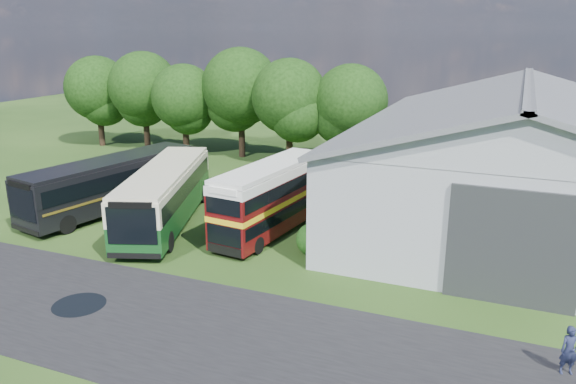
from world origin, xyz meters
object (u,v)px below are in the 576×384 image
at_px(storage_shed, 521,151).
at_px(bus_maroon_double, 271,199).
at_px(bus_dark_single, 112,183).
at_px(visitor_a, 569,351).
at_px(bus_green_single, 165,195).

bearing_deg(storage_shed, bus_maroon_double, -148.05).
bearing_deg(bus_dark_single, bus_maroon_double, 12.94).
bearing_deg(storage_shed, visitor_a, -82.93).
relative_size(bus_green_single, bus_maroon_double, 1.33).
height_order(bus_dark_single, visitor_a, bus_dark_single).
relative_size(bus_maroon_double, visitor_a, 5.46).
bearing_deg(visitor_a, bus_maroon_double, 129.02).
distance_m(bus_maroon_double, visitor_a, 17.09).
height_order(bus_maroon_double, bus_dark_single, bus_maroon_double).
bearing_deg(bus_green_single, storage_shed, 5.87).
height_order(storage_shed, visitor_a, storage_shed).
distance_m(bus_green_single, bus_dark_single, 4.64).
relative_size(bus_maroon_double, bus_dark_single, 0.76).
distance_m(storage_shed, bus_green_single, 21.09).
distance_m(bus_green_single, visitor_a, 22.33).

